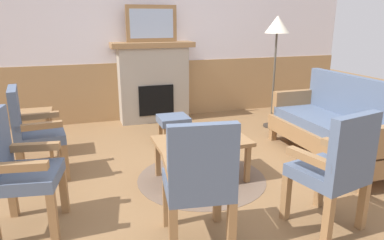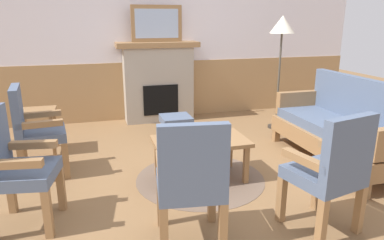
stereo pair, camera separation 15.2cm
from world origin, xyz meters
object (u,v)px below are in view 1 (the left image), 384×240
Objects in this scene: side_table at (33,121)px; couch at (338,127)px; armchair_front_center at (336,166)px; footstool at (173,122)px; coffee_table at (202,144)px; armchair_by_window_left at (16,167)px; armchair_near_fireplace at (31,129)px; armchair_front_left at (199,178)px; floor_lamp_by_couch at (277,32)px; fireplace at (153,81)px; book_on_table at (193,136)px; framed_picture at (152,24)px.

couch is at bearing -20.38° from side_table.
armchair_front_center is 1.78× the size of side_table.
coffee_table is at bearing -91.49° from footstool.
coffee_table is 1.73m from armchair_by_window_left.
armchair_near_fireplace is 1.78× the size of side_table.
armchair_front_left is 1.78× the size of side_table.
footstool is at bearing -173.34° from floor_lamp_by_couch.
side_table is at bearing 94.83° from armchair_near_fireplace.
armchair_front_left is at bearing -96.82° from fireplace.
armchair_front_center is (0.66, -3.53, -0.11)m from fireplace.
coffee_table is 4.65× the size of book_on_table.
book_on_table is 1.68m from armchair_by_window_left.
fireplace is at bearing 100.67° from armchair_front_center.
armchair_front_left is 1.00× the size of armchair_front_center.
couch is 3.27× the size of side_table.
side_table is (-3.43, 1.28, 0.04)m from couch.
armchair_by_window_left is 1.00× the size of armchair_front_center.
fireplace reaches higher than book_on_table.
footstool is (0.02, -1.12, -0.37)m from fireplace.
armchair_near_fireplace is (-1.66, 0.58, 0.15)m from coffee_table.
couch reaches higher than footstool.
armchair_front_center is at bearing -60.21° from coffee_table.
armchair_near_fireplace is 1.00m from armchair_by_window_left.
book_on_table is (-0.08, -2.26, -1.10)m from framed_picture.
framed_picture reaches higher than footstool.
floor_lamp_by_couch is (1.66, -0.93, -0.11)m from framed_picture.
floor_lamp_by_couch reaches higher than couch.
armchair_front_center reaches higher than side_table.
floor_lamp_by_couch is at bearing -29.33° from fireplace.
armchair_by_window_left is 2.47m from armchair_front_center.
couch and armchair_by_window_left have the same top height.
armchair_front_left is at bearing -52.21° from armchair_near_fireplace.
footstool is 2.02m from floor_lamp_by_couch.
armchair_near_fireplace is 3.55m from floor_lamp_by_couch.
armchair_front_center is at bearing -45.94° from side_table.
side_table is at bearing 91.52° from armchair_by_window_left.
side_table is (-1.75, 0.07, 0.15)m from footstool.
side_table reaches higher than book_on_table.
armchair_front_left is at bearing 172.77° from armchair_front_center.
armchair_front_left is 3.34m from floor_lamp_by_couch.
fireplace is 3.42m from armchair_front_left.
fireplace reaches higher than couch.
coffee_table is at bearing -139.70° from floor_lamp_by_couch.
armchair_front_left is 0.58× the size of floor_lamp_by_couch.
armchair_by_window_left is (-0.01, -1.00, 0.00)m from armchair_near_fireplace.
armchair_front_left is (-0.41, -3.39, -1.02)m from framed_picture.
side_table is (-0.06, 0.71, -0.10)m from armchair_near_fireplace.
armchair_front_center is (1.07, -0.14, 0.00)m from armchair_front_left.
book_on_table is at bearing -142.70° from floor_lamp_by_couch.
armchair_front_center is (0.74, -1.27, 0.08)m from book_on_table.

